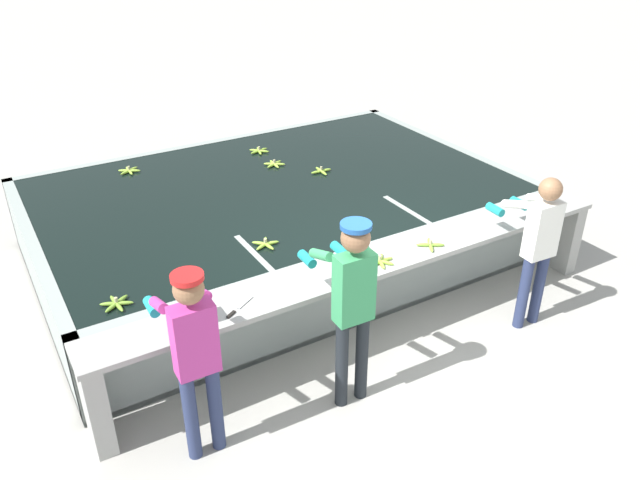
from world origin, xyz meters
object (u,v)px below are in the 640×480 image
(banana_bunch_floating_3, at_px, (259,151))
(banana_bunch_ledge_0, at_px, (380,261))
(knife_0, at_px, (236,310))
(banana_bunch_ledge_1, at_px, (430,245))
(banana_bunch_floating_2, at_px, (129,171))
(worker_2, at_px, (538,239))
(worker_1, at_px, (352,296))
(banana_bunch_floating_1, at_px, (321,171))
(banana_bunch_floating_5, at_px, (274,164))
(worker_0, at_px, (194,348))
(banana_bunch_floating_0, at_px, (117,303))
(banana_bunch_floating_4, at_px, (265,244))

(banana_bunch_floating_3, height_order, banana_bunch_ledge_0, banana_bunch_ledge_0)
(banana_bunch_floating_3, bearing_deg, knife_0, -119.03)
(banana_bunch_ledge_1, bearing_deg, banana_bunch_floating_2, 120.10)
(banana_bunch_ledge_0, bearing_deg, worker_2, -20.10)
(banana_bunch_ledge_1, bearing_deg, knife_0, -179.47)
(banana_bunch_floating_2, bearing_deg, banana_bunch_floating_3, -6.84)
(banana_bunch_ledge_0, relative_size, banana_bunch_ledge_1, 1.09)
(worker_1, bearing_deg, worker_2, 0.19)
(knife_0, bearing_deg, banana_bunch_ledge_1, 0.53)
(banana_bunch_floating_1, bearing_deg, banana_bunch_ledge_1, -91.68)
(banana_bunch_floating_5, bearing_deg, banana_bunch_ledge_1, -83.02)
(banana_bunch_floating_2, xyz_separation_m, banana_bunch_floating_3, (1.71, -0.20, 0.00))
(banana_bunch_floating_3, distance_m, banana_bunch_floating_5, 0.54)
(worker_0, bearing_deg, banana_bunch_floating_1, 44.58)
(banana_bunch_floating_0, relative_size, banana_bunch_floating_4, 1.03)
(worker_1, relative_size, knife_0, 5.56)
(banana_bunch_floating_3, height_order, knife_0, banana_bunch_floating_3)
(banana_bunch_floating_1, relative_size, knife_0, 0.89)
(worker_0, relative_size, banana_bunch_floating_1, 5.90)
(banana_bunch_floating_1, relative_size, banana_bunch_floating_2, 1.00)
(worker_0, height_order, banana_bunch_floating_3, worker_0)
(banana_bunch_floating_4, height_order, knife_0, banana_bunch_floating_4)
(banana_bunch_floating_1, distance_m, banana_bunch_floating_4, 1.96)
(worker_0, distance_m, banana_bunch_floating_1, 3.75)
(worker_2, xyz_separation_m, banana_bunch_floating_3, (-1.17, 3.78, -0.07))
(banana_bunch_floating_5, bearing_deg, banana_bunch_floating_3, 85.17)
(worker_0, relative_size, worker_1, 0.95)
(banana_bunch_floating_2, xyz_separation_m, banana_bunch_ledge_1, (1.99, -3.43, 0.00))
(worker_1, bearing_deg, banana_bunch_ledge_0, 38.86)
(worker_0, height_order, worker_1, worker_1)
(worker_0, distance_m, knife_0, 0.68)
(banana_bunch_ledge_0, xyz_separation_m, banana_bunch_ledge_1, (0.61, -0.00, 0.00))
(worker_2, height_order, banana_bunch_floating_5, worker_2)
(worker_0, distance_m, banana_bunch_floating_2, 3.93)
(banana_bunch_floating_0, height_order, banana_bunch_ledge_1, banana_bunch_ledge_1)
(banana_bunch_floating_2, height_order, banana_bunch_floating_4, same)
(banana_bunch_floating_0, bearing_deg, banana_bunch_floating_3, 45.27)
(worker_2, bearing_deg, worker_0, 178.40)
(banana_bunch_floating_0, xyz_separation_m, knife_0, (0.83, -0.60, -0.01))
(worker_2, height_order, banana_bunch_ledge_0, worker_2)
(worker_1, xyz_separation_m, banana_bunch_ledge_1, (1.30, 0.55, -0.16))
(worker_0, xyz_separation_m, banana_bunch_ledge_0, (2.00, 0.45, -0.10))
(worker_1, distance_m, banana_bunch_floating_5, 3.39)
(banana_bunch_ledge_1, height_order, knife_0, banana_bunch_ledge_1)
(worker_1, bearing_deg, banana_bunch_floating_3, 75.02)
(banana_bunch_floating_3, distance_m, banana_bunch_ledge_0, 3.24)
(banana_bunch_floating_1, bearing_deg, knife_0, -134.34)
(banana_bunch_floating_1, bearing_deg, banana_bunch_ledge_0, -107.14)
(banana_bunch_floating_2, height_order, banana_bunch_ledge_1, banana_bunch_ledge_1)
(knife_0, bearing_deg, worker_2, -10.02)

